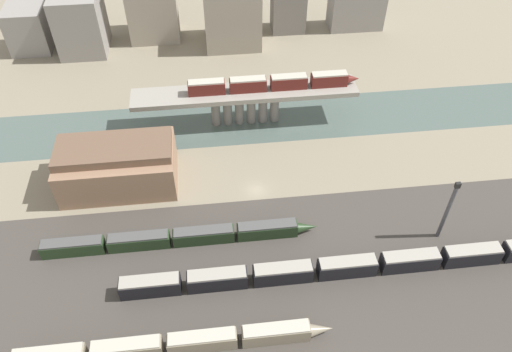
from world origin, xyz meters
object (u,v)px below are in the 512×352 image
Objects in this scene: train_yard_mid at (354,266)px; train_yard_far at (179,238)px; train_yard_near at (173,344)px; warehouse_building at (118,165)px; signal_tower at (447,211)px; train_on_bridge at (273,83)px.

train_yard_mid reaches higher than train_yard_far.
train_yard_near is 0.60× the size of train_yard_mid.
train_yard_near is 23.26m from train_yard_far.
train_yard_mid is 56.19m from warehouse_building.
train_yard_mid is 22.03m from signal_tower.
train_on_bridge reaches higher than train_yard_far.
warehouse_building is at bearing -153.38° from train_on_bridge.
signal_tower is at bearing -19.43° from warehouse_building.
warehouse_building is (-46.99, 30.64, 3.32)m from train_yard_mid.
signal_tower reaches higher than warehouse_building.
signal_tower is (29.24, -42.58, -3.72)m from train_on_bridge.
warehouse_building is (-13.24, 19.48, 3.59)m from train_yard_far.
train_yard_far is (-33.75, 11.16, -0.27)m from train_yard_mid.
train_yard_far is at bearing 175.58° from signal_tower.
train_on_bridge is 0.77× the size of train_yard_far.
train_on_bridge is at bearing 67.39° from train_yard_near.
train_yard_mid reaches higher than train_yard_near.
train_yard_mid is at bearing 19.10° from train_yard_near.
train_yard_mid is 35.54m from train_yard_far.
warehouse_building is (-12.12, 42.72, 3.46)m from train_yard_near.
train_yard_near is (-25.68, -61.65, -9.75)m from train_on_bridge.
warehouse_building is 71.12m from signal_tower.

